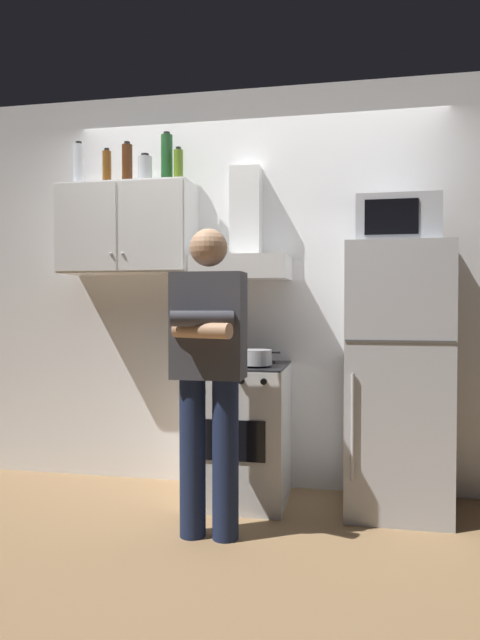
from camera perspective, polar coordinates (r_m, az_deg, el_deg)
ground_plane at (r=3.53m, az=0.00°, el=-19.01°), size 7.00×7.00×0.00m
back_wall_tiled at (r=3.90m, az=1.70°, el=3.18°), size 4.80×0.10×2.70m
upper_cabinet at (r=3.94m, az=-11.29°, el=8.96°), size 0.90×0.37×0.60m
stove_oven at (r=3.65m, az=-0.02°, el=-11.23°), size 0.60×0.62×0.87m
range_hood at (r=3.70m, az=0.36°, el=7.11°), size 0.60×0.44×0.75m
refrigerator at (r=3.53m, az=15.37°, el=-5.66°), size 0.60×0.62×1.60m
microwave at (r=3.56m, az=15.46°, el=9.59°), size 0.48×0.37×0.28m
person_standing at (r=3.00m, az=-3.20°, el=-4.94°), size 0.38×0.33×1.64m
cooking_pot at (r=3.43m, az=1.73°, el=-3.78°), size 0.28×0.18×0.09m
bottle_canister_steel at (r=3.94m, az=-9.56°, el=14.75°), size 0.09×0.09×0.19m
bottle_beer_brown at (r=4.12m, az=-13.28°, el=14.64°), size 0.06×0.06×0.26m
bottle_olive_oil at (r=3.90m, az=-6.23°, el=15.19°), size 0.06×0.06×0.23m
bottle_rum_dark at (r=3.99m, az=-11.31°, el=15.19°), size 0.07×0.07×0.28m
bottle_wine_green at (r=3.98m, az=-7.39°, el=15.78°), size 0.08×0.08×0.35m
bottle_vodka_clear at (r=4.17m, az=-15.94°, el=14.78°), size 0.07×0.07×0.31m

